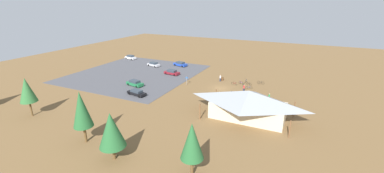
{
  "coord_description": "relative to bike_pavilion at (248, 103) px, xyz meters",
  "views": [
    {
      "loc": [
        -19.08,
        56.4,
        20.89
      ],
      "look_at": [
        5.42,
        4.93,
        1.2
      ],
      "focal_mm": 23.65,
      "sensor_mm": 36.0,
      "label": 1
    }
  ],
  "objects": [
    {
      "name": "ground",
      "position": [
        10.05,
        -13.52,
        -3.06
      ],
      "size": [
        160.0,
        160.0,
        0.0
      ],
      "primitive_type": "plane",
      "color": "brown",
      "rests_on": "ground"
    },
    {
      "name": "parking_lot_asphalt",
      "position": [
        37.11,
        -15.27,
        -3.03
      ],
      "size": [
        33.59,
        35.9,
        0.05
      ],
      "primitive_type": "cube",
      "color": "#4C4C51",
      "rests_on": "ground"
    },
    {
      "name": "bike_pavilion",
      "position": [
        0.0,
        0.0,
        0.0
      ],
      "size": [
        15.87,
        8.96,
        5.4
      ],
      "color": "beige",
      "rests_on": "ground"
    },
    {
      "name": "trash_bin",
      "position": [
        11.67,
        -19.87,
        -2.61
      ],
      "size": [
        0.6,
        0.6,
        0.9
      ],
      "primitive_type": "cylinder",
      "color": "brown",
      "rests_on": "ground"
    },
    {
      "name": "lot_sign",
      "position": [
        18.8,
        -12.41,
        -1.65
      ],
      "size": [
        0.56,
        0.08,
        2.2
      ],
      "color": "#99999E",
      "rests_on": "ground"
    },
    {
      "name": "pine_mideast",
      "position": [
        20.53,
        18.99,
        2.38
      ],
      "size": [
        2.94,
        2.94,
        8.28
      ],
      "color": "brown",
      "rests_on": "ground"
    },
    {
      "name": "pine_midwest",
      "position": [
        37.02,
        16.62,
        2.11
      ],
      "size": [
        3.0,
        3.0,
        7.5
      ],
      "color": "brown",
      "rests_on": "ground"
    },
    {
      "name": "pine_far_east",
      "position": [
        2.29,
        19.1,
        1.81
      ],
      "size": [
        2.9,
        2.9,
        7.26
      ],
      "color": "brown",
      "rests_on": "ground"
    },
    {
      "name": "pine_west",
      "position": [
        13.47,
        20.57,
        1.42
      ],
      "size": [
        3.62,
        3.62,
        6.96
      ],
      "color": "brown",
      "rests_on": "ground"
    },
    {
      "name": "bicycle_orange_near_sign",
      "position": [
        0.98,
        -8.78,
        -2.66
      ],
      "size": [
        0.76,
        1.66,
        0.87
      ],
      "color": "black",
      "rests_on": "ground"
    },
    {
      "name": "bicycle_black_near_porch",
      "position": [
        4.24,
        -19.09,
        -2.71
      ],
      "size": [
        1.53,
        0.9,
        0.77
      ],
      "color": "black",
      "rests_on": "ground"
    },
    {
      "name": "bicycle_teal_lone_east",
      "position": [
        3.71,
        -9.5,
        -2.69
      ],
      "size": [
        0.48,
        1.72,
        0.86
      ],
      "color": "black",
      "rests_on": "ground"
    },
    {
      "name": "bicycle_purple_by_bin",
      "position": [
        6.15,
        -18.91,
        -2.68
      ],
      "size": [
        1.62,
        0.66,
        0.84
      ],
      "color": "black",
      "rests_on": "ground"
    },
    {
      "name": "bicycle_red_edge_south",
      "position": [
        7.71,
        -17.69,
        -2.7
      ],
      "size": [
        1.63,
        0.48,
        0.76
      ],
      "color": "black",
      "rests_on": "ground"
    },
    {
      "name": "bicycle_silver_trailside",
      "position": [
        6.19,
        -10.58,
        -2.69
      ],
      "size": [
        0.84,
        1.49,
        0.81
      ],
      "color": "black",
      "rests_on": "ground"
    },
    {
      "name": "bicycle_green_yard_left",
      "position": [
        5.27,
        -17.43,
        -2.68
      ],
      "size": [
        0.5,
        1.7,
        0.8
      ],
      "color": "black",
      "rests_on": "ground"
    },
    {
      "name": "bicycle_blue_back_row",
      "position": [
        3.56,
        -16.15,
        -2.71
      ],
      "size": [
        1.57,
        0.74,
        0.76
      ],
      "color": "black",
      "rests_on": "ground"
    },
    {
      "name": "bicycle_white_mid_cluster",
      "position": [
        5.49,
        -20.97,
        -2.68
      ],
      "size": [
        0.48,
        1.81,
        0.88
      ],
      "color": "black",
      "rests_on": "ground"
    },
    {
      "name": "bicycle_yellow_yard_front",
      "position": [
        5.79,
        -7.89,
        -2.7
      ],
      "size": [
        1.54,
        0.76,
        0.79
      ],
      "color": "black",
      "rests_on": "ground"
    },
    {
      "name": "bicycle_orange_lone_west",
      "position": [
        2.86,
        -11.74,
        -2.69
      ],
      "size": [
        0.48,
        1.68,
        0.8
      ],
      "color": "black",
      "rests_on": "ground"
    },
    {
      "name": "bicycle_black_edge_north",
      "position": [
        1.64,
        -21.16,
        -2.67
      ],
      "size": [
        1.84,
        0.48,
        0.86
      ],
      "color": "black",
      "rests_on": "ground"
    },
    {
      "name": "car_maroon_near_entry",
      "position": [
        26.86,
        -18.81,
        -2.31
      ],
      "size": [
        4.79,
        2.4,
        1.42
      ],
      "color": "maroon",
      "rests_on": "parking_lot_asphalt"
    },
    {
      "name": "car_green_by_curb",
      "position": [
        30.26,
        -5.86,
        -2.28
      ],
      "size": [
        4.92,
        2.72,
        1.47
      ],
      "color": "#1E6B3D",
      "rests_on": "parking_lot_asphalt"
    },
    {
      "name": "car_blue_far_end",
      "position": [
        29.32,
        -28.71,
        -2.3
      ],
      "size": [
        4.95,
        2.9,
        1.42
      ],
      "color": "#1E42B2",
      "rests_on": "parking_lot_asphalt"
    },
    {
      "name": "car_white_second_row",
      "position": [
        50.57,
        -29.75,
        -2.27
      ],
      "size": [
        4.62,
        2.63,
        1.5
      ],
      "color": "white",
      "rests_on": "parking_lot_asphalt"
    },
    {
      "name": "car_black_mid_lot",
      "position": [
        25.74,
        -0.63,
        -2.37
      ],
      "size": [
        4.97,
        2.53,
        1.26
      ],
      "color": "black",
      "rests_on": "parking_lot_asphalt"
    },
    {
      "name": "car_silver_aisle_side",
      "position": [
        37.05,
        -24.57,
        -2.31
      ],
      "size": [
        4.73,
        2.75,
        1.41
      ],
      "color": "#BCBCC1",
      "rests_on": "parking_lot_asphalt"
    },
    {
      "name": "visitor_by_pavilion",
      "position": [
        11.96,
        -18.9,
        -2.12
      ],
      "size": [
        0.38,
        0.36,
        1.78
      ],
      "color": "#2D3347",
      "rests_on": "ground"
    },
    {
      "name": "visitor_at_bikes",
      "position": [
        4.17,
        -13.59,
        -2.11
      ],
      "size": [
        0.4,
        0.38,
        1.81
      ],
      "color": "#2D3347",
      "rests_on": "ground"
    },
    {
      "name": "visitor_near_lot",
      "position": [
        -2.26,
        -10.05,
        -2.12
      ],
      "size": [
        0.36,
        0.36,
        1.79
      ],
      "color": "#2D3347",
      "rests_on": "ground"
    }
  ]
}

